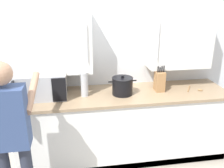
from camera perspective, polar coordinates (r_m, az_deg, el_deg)
The scene contains 8 objects.
back_wall_tiled at distance 3.28m, azimuth 1.54°, elevation 8.86°, with size 3.36×0.44×2.82m.
counter_unit at distance 3.32m, azimuth 2.46°, elevation -9.45°, with size 2.71×0.72×0.92m.
microwave_oven at distance 3.07m, azimuth -16.39°, elevation -0.28°, with size 0.58×0.80×0.31m.
wooden_spoon at distance 3.39m, azimuth 18.61°, elevation -1.16°, with size 0.22×0.21×0.02m.
stock_pot at distance 3.05m, azimuth 2.43°, elevation -0.44°, with size 0.35×0.26×0.25m.
knife_block at distance 3.21m, azimuth 10.96°, elevation 0.69°, with size 0.11×0.15×0.34m.
thermos_flask at distance 3.00m, azimuth -6.42°, elevation -0.01°, with size 0.09×0.09×0.31m.
person_figure at distance 2.41m, azimuth -22.55°, elevation -10.13°, with size 0.47×0.63×1.60m.
Camera 1 is at (-0.59, -1.99, 2.12)m, focal length 39.40 mm.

